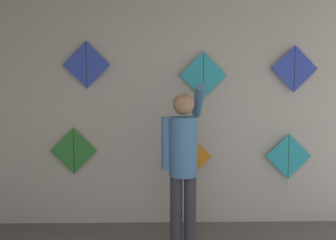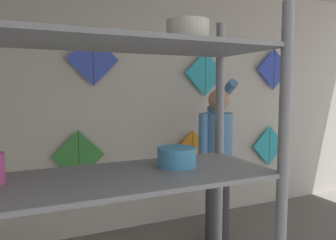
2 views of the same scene
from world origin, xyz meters
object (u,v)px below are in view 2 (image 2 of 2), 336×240
Objects in this scene: kite_4 at (205,74)px; kite_5 at (274,69)px; kite_2 at (269,148)px; kite_3 at (93,60)px; kite_1 at (193,155)px; shopkeeper at (218,153)px; kite_0 at (79,156)px.

kite_5 reaches higher than kite_4.
kite_4 reaches higher than kite_2.
kite_3 is 1.00× the size of kite_4.
kite_1 reaches higher than kite_2.
shopkeeper is 2.49× the size of kite_2.
kite_2 is at bearing -0.02° from kite_3.
kite_2 is 1.26× the size of kite_3.
kite_3 reaches higher than kite_1.
kite_1 is 1.26× the size of kite_5.
kite_3 is 1.00× the size of kite_5.
shopkeeper is 3.13× the size of kite_3.
shopkeeper is at bearing -151.84° from kite_5.
kite_3 is at bearing 180.00° from kite_4.
kite_3 is at bearing 179.96° from kite_1.
kite_4 is 1.00× the size of kite_5.
kite_2 is at bearing -178.83° from kite_5.
kite_5 is at bearing 1.17° from kite_2.
kite_5 is (1.20, 0.00, 1.04)m from kite_1.
kite_5 is at bearing 0.00° from kite_0.
kite_3 is (-1.16, 0.00, 1.08)m from kite_1.
kite_1 is at bearing -179.74° from kite_4.
kite_3 is at bearing 179.98° from kite_2.
kite_1 is (1.32, -0.00, -0.10)m from kite_0.
kite_0 is 1.00× the size of kite_5.
kite_2 is 1.26× the size of kite_5.
kite_2 is (1.27, 0.70, -0.16)m from shopkeeper.
kite_3 is at bearing 180.00° from kite_5.
kite_1 is (0.10, 0.70, -0.15)m from shopkeeper.
kite_0 is at bearing 179.97° from kite_1.
shopkeeper is 3.13× the size of kite_0.
kite_1 is 1.58m from kite_3.
kite_3 reaches higher than kite_5.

